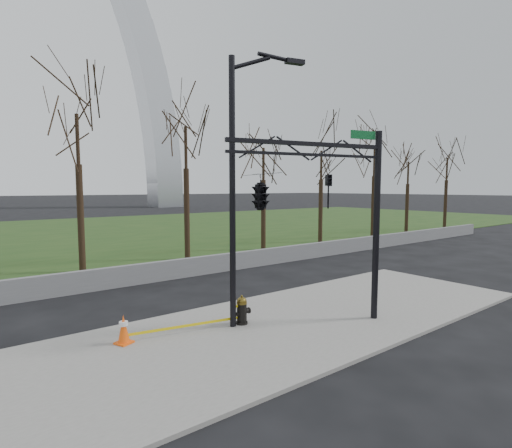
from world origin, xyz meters
TOP-DOWN VIEW (x-y plane):
  - ground at (0.00, 0.00)m, footprint 500.00×500.00m
  - sidewalk at (0.00, 0.00)m, footprint 18.00×6.00m
  - grass_strip at (0.00, 30.00)m, footprint 120.00×40.00m
  - guardrail at (0.00, 8.00)m, footprint 60.00×0.30m
  - gateway_arch at (0.00, 75.00)m, footprint 66.00×6.00m
  - tree_row at (5.46, 12.00)m, footprint 56.92×4.00m
  - fire_hydrant at (-1.52, 0.77)m, footprint 0.54×0.36m
  - traffic_cone at (-4.93, 1.44)m, footprint 0.52×0.52m
  - street_light at (-1.64, 0.70)m, footprint 2.34×0.83m
  - traffic_signal_mast at (-0.99, -0.59)m, footprint 4.97×2.54m
  - caution_tape at (-3.10, 1.07)m, footprint 3.40×0.68m

SIDE VIEW (x-z plane):
  - ground at x=0.00m, z-range 0.00..0.00m
  - grass_strip at x=0.00m, z-range 0.00..0.06m
  - sidewalk at x=0.00m, z-range 0.00..0.10m
  - caution_tape at x=-3.10m, z-range 0.12..0.57m
  - guardrail at x=0.00m, z-range 0.00..0.90m
  - traffic_cone at x=-4.93m, z-range 0.10..0.88m
  - fire_hydrant at x=-1.52m, z-range 0.06..0.96m
  - traffic_signal_mast at x=-0.99m, z-range 1.15..7.15m
  - tree_row at x=5.46m, z-range 0.00..8.40m
  - street_light at x=-1.64m, z-range 0.59..8.80m
  - gateway_arch at x=0.00m, z-range 0.00..65.00m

